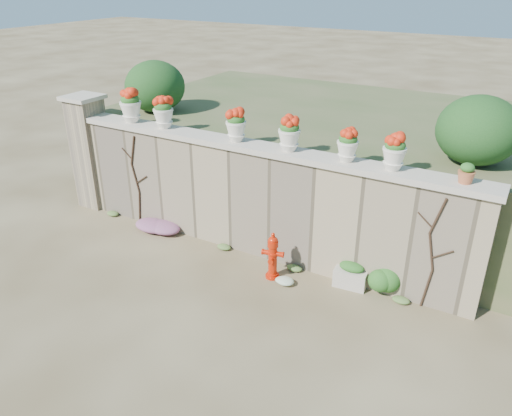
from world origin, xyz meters
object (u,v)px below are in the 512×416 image
Objects in this scene: fire_hydrant at (273,256)px; planter_box at (351,275)px; terracotta_pot at (466,174)px; urn_pot_0 at (131,106)px.

fire_hydrant is 1.35m from planter_box.
fire_hydrant is at bearing -166.33° from planter_box.
fire_hydrant reaches higher than planter_box.
fire_hydrant is 3.32m from terracotta_pot.
planter_box is 1.98× the size of terracotta_pot.
urn_pot_0 is (-3.58, 0.68, 1.99)m from fire_hydrant.
planter_box is at bearing -170.21° from terracotta_pot.
fire_hydrant is 3.00× the size of terracotta_pot.
fire_hydrant is at bearing -10.80° from urn_pot_0.
urn_pot_0 is at bearing 171.83° from planter_box.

